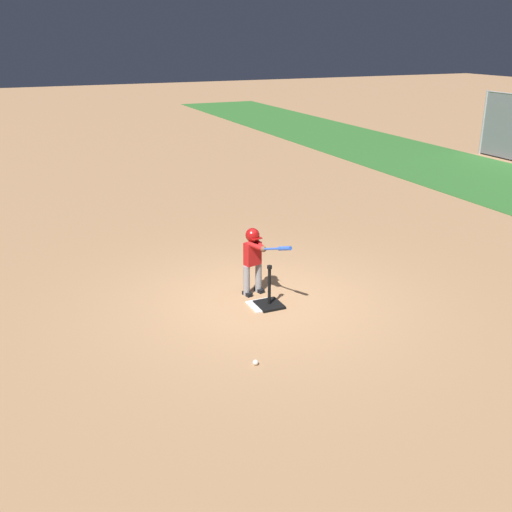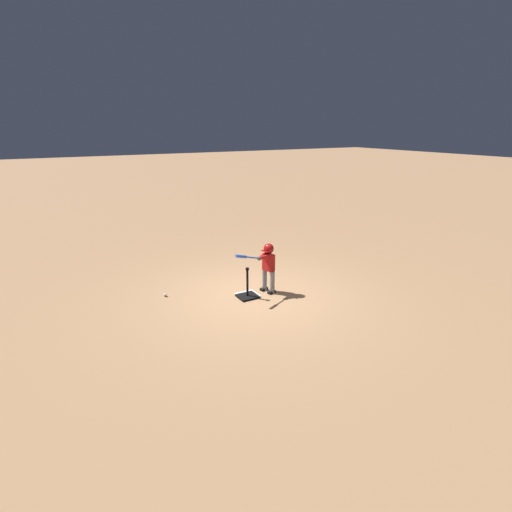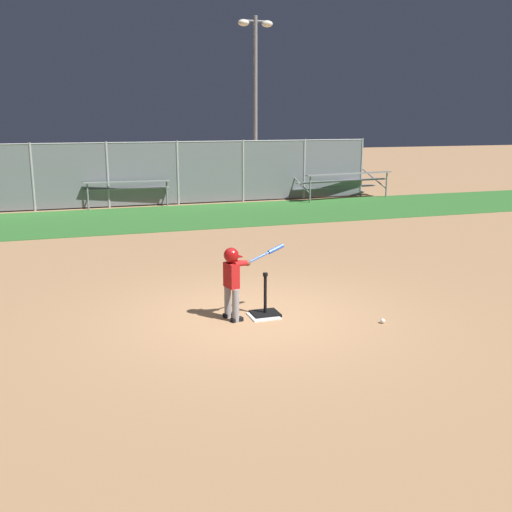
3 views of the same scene
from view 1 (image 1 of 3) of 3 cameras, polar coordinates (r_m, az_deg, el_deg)
The scene contains 5 objects.
ground_plane at distance 9.57m, azimuth 0.79°, elevation -4.39°, with size 90.00×90.00×0.00m, color #AD7F56.
home_plate at distance 9.44m, azimuth 0.71°, elevation -4.68°, with size 0.44×0.44×0.02m, color white.
batting_tee at distance 9.40m, azimuth 1.27°, elevation -4.25°, with size 0.42×0.38×0.68m.
batter_child at distance 9.58m, azimuth -0.20°, elevation 0.26°, with size 1.03×0.43×1.12m.
baseball at distance 7.83m, azimuth -0.05°, elevation -10.10°, with size 0.07×0.07×0.07m, color white.
Camera 1 is at (7.89, -3.65, 4.01)m, focal length 42.00 mm.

